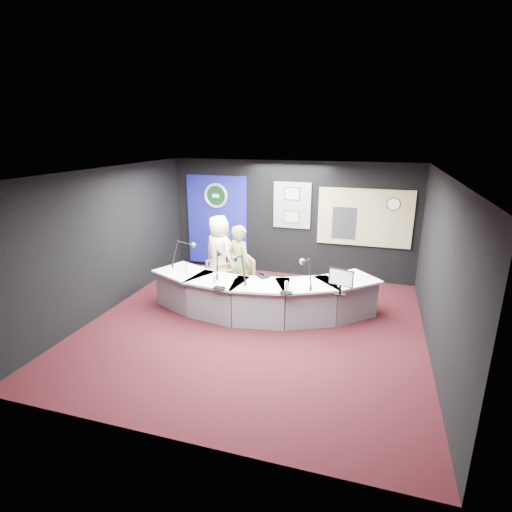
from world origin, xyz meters
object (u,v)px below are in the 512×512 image
(armchair_right, at_px, (240,278))
(person_woman, at_px, (240,264))
(broadcast_desk, at_px, (260,296))
(person_man, at_px, (219,253))
(armchair_left, at_px, (220,268))

(armchair_right, xyz_separation_m, person_woman, (0.00, -0.00, 0.30))
(broadcast_desk, height_order, person_woman, person_woman)
(broadcast_desk, relative_size, person_man, 2.65)
(person_man, distance_m, person_woman, 0.91)
(armchair_left, relative_size, armchair_right, 0.94)
(broadcast_desk, distance_m, person_woman, 0.83)
(broadcast_desk, bearing_deg, person_man, 140.71)
(broadcast_desk, relative_size, armchair_right, 4.28)
(armchair_left, xyz_separation_m, armchair_right, (0.70, -0.59, 0.03))
(armchair_left, height_order, person_man, person_man)
(armchair_right, bearing_deg, person_man, -167.43)
(armchair_left, height_order, armchair_right, armchair_right)
(armchair_left, bearing_deg, armchair_right, -3.31)
(broadcast_desk, height_order, person_man, person_man)
(broadcast_desk, bearing_deg, armchair_left, 140.71)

